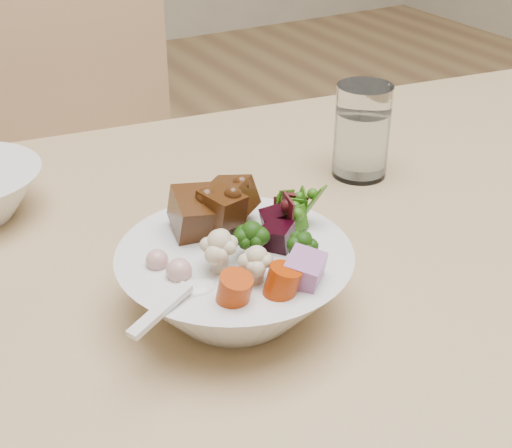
% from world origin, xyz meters
% --- Properties ---
extents(dining_table, '(1.55, 1.00, 0.68)m').
position_xyz_m(dining_table, '(-0.09, -0.02, 0.61)').
color(dining_table, tan).
rests_on(dining_table, ground).
extents(chair_far, '(0.45, 0.45, 0.89)m').
position_xyz_m(chair_far, '(-0.21, 0.60, 0.50)').
color(chair_far, tan).
rests_on(chair_far, ground).
extents(food_bowl, '(0.19, 0.19, 0.10)m').
position_xyz_m(food_bowl, '(-0.27, -0.01, 0.72)').
color(food_bowl, white).
rests_on(food_bowl, dining_table).
extents(soup_spoon, '(0.08, 0.05, 0.02)m').
position_xyz_m(soup_spoon, '(-0.33, -0.04, 0.74)').
color(soup_spoon, white).
rests_on(soup_spoon, food_bowl).
extents(water_glass, '(0.06, 0.06, 0.10)m').
position_xyz_m(water_glass, '(-0.04, 0.14, 0.73)').
color(water_glass, silver).
rests_on(water_glass, dining_table).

